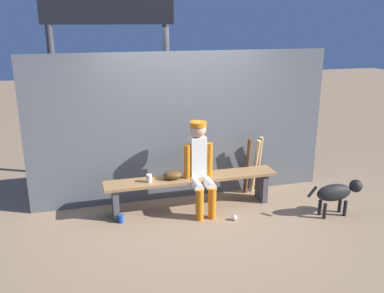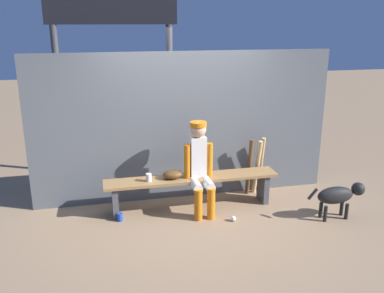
% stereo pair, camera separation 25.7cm
% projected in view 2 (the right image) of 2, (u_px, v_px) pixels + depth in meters
% --- Properties ---
extents(ground_plane, '(30.00, 30.00, 0.00)m').
position_uv_depth(ground_plane, '(192.00, 208.00, 5.99)').
color(ground_plane, '#937556').
extents(chainlink_fence, '(4.47, 0.03, 2.19)m').
position_uv_depth(chainlink_fence, '(185.00, 127.00, 6.09)').
color(chainlink_fence, '#595E63').
rests_on(chainlink_fence, ground_plane).
extents(dugout_bench, '(2.47, 0.36, 0.48)m').
position_uv_depth(dugout_bench, '(192.00, 184.00, 5.88)').
color(dugout_bench, olive).
rests_on(dugout_bench, ground_plane).
extents(player_seated, '(0.41, 0.55, 1.28)m').
position_uv_depth(player_seated, '(200.00, 165.00, 5.70)').
color(player_seated, silver).
rests_on(player_seated, ground_plane).
extents(baseball_glove, '(0.28, 0.20, 0.12)m').
position_uv_depth(baseball_glove, '(173.00, 174.00, 5.77)').
color(baseball_glove, '#593819').
rests_on(baseball_glove, dugout_bench).
extents(bat_wood_dark, '(0.09, 0.16, 0.90)m').
position_uv_depth(bat_wood_dark, '(249.00, 167.00, 6.33)').
color(bat_wood_dark, brown).
rests_on(bat_wood_dark, ground_plane).
extents(bat_wood_natural, '(0.10, 0.21, 0.88)m').
position_uv_depth(bat_wood_natural, '(257.00, 167.00, 6.36)').
color(bat_wood_natural, tan).
rests_on(bat_wood_natural, ground_plane).
extents(bat_wood_tan, '(0.08, 0.20, 0.90)m').
position_uv_depth(bat_wood_tan, '(261.00, 165.00, 6.44)').
color(bat_wood_tan, tan).
rests_on(bat_wood_tan, ground_plane).
extents(baseball, '(0.07, 0.07, 0.07)m').
position_uv_depth(baseball, '(233.00, 219.00, 5.58)').
color(baseball, white).
rests_on(baseball, ground_plane).
extents(cup_on_ground, '(0.08, 0.08, 0.11)m').
position_uv_depth(cup_on_ground, '(120.00, 217.00, 5.58)').
color(cup_on_ground, '#1E47AD').
rests_on(cup_on_ground, ground_plane).
extents(cup_on_bench, '(0.08, 0.08, 0.11)m').
position_uv_depth(cup_on_bench, '(149.00, 177.00, 5.67)').
color(cup_on_bench, silver).
rests_on(cup_on_bench, dugout_bench).
extents(scoreboard, '(2.20, 0.27, 3.64)m').
position_uv_depth(scoreboard, '(117.00, 24.00, 6.09)').
color(scoreboard, '#3F3F42').
rests_on(scoreboard, ground_plane).
extents(dog, '(0.84, 0.20, 0.49)m').
position_uv_depth(dog, '(339.00, 195.00, 5.59)').
color(dog, black).
rests_on(dog, ground_plane).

